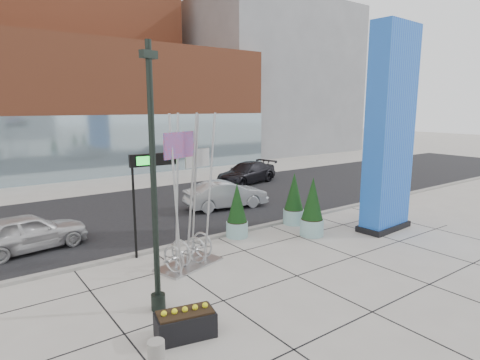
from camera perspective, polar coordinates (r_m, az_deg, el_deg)
ground at (r=14.17m, az=2.22°, el=-13.11°), size 160.00×160.00×0.00m
street_asphalt at (r=22.46m, az=-13.83°, el=-4.46°), size 80.00×12.00×0.02m
curb_edge at (r=17.25m, az=-6.12°, el=-8.58°), size 80.00×0.30×0.12m
tower_podium at (r=38.27m, az=-22.66°, el=9.38°), size 34.00×10.00×11.00m
tower_glass_front at (r=33.78m, az=-20.37°, el=4.39°), size 34.00×0.60×5.00m
building_grey_parking at (r=54.33m, az=2.95°, el=13.91°), size 20.00×18.00×18.00m
blue_pylon at (r=19.33m, az=20.52°, el=6.20°), size 2.85×1.42×9.22m
lamp_post at (r=11.07m, az=-12.06°, el=-3.73°), size 0.50×0.40×7.31m
public_art_sculpture at (r=14.46m, az=-7.32°, el=-6.63°), size 2.65×1.82×5.47m
concrete_bollard at (r=9.56m, az=-11.80°, el=-23.41°), size 0.38×0.38×0.73m
overhead_street_sign at (r=15.38m, az=-12.74°, el=1.61°), size 1.85×0.26×3.93m
round_planter_east at (r=17.99m, az=10.25°, el=-3.96°), size 1.05×1.05×2.63m
round_planter_mid at (r=19.65m, az=7.67°, el=-2.81°), size 1.01×1.01×2.52m
round_planter_west at (r=17.54m, az=-0.42°, el=-4.51°), size 0.96×0.96×2.40m
box_planter_north at (r=10.63m, az=-7.79°, el=-19.48°), size 1.58×1.04×0.80m
car_white_west at (r=18.01m, az=-27.96°, el=-6.63°), size 4.64×2.41×1.51m
car_silver_mid at (r=22.56m, az=-2.00°, el=-2.13°), size 4.82×2.33×1.52m
car_dark_east at (r=29.89m, az=0.96°, el=1.00°), size 5.70×3.39×1.55m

